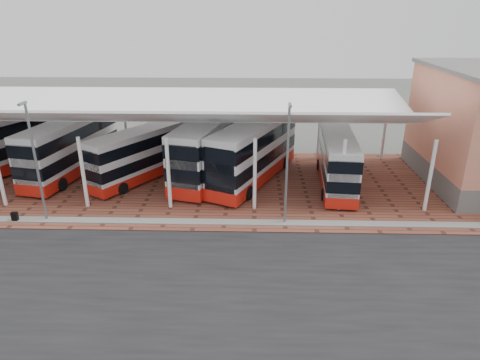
{
  "coord_description": "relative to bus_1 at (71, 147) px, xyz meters",
  "views": [
    {
      "loc": [
        -0.25,
        -19.03,
        13.3
      ],
      "look_at": [
        -0.98,
        7.01,
        2.8
      ],
      "focal_mm": 32.0,
      "sensor_mm": 36.0,
      "label": 1
    }
  ],
  "objects": [
    {
      "name": "bus_3",
      "position": [
        11.83,
        -0.2,
        0.13
      ],
      "size": [
        5.66,
        12.24,
        4.92
      ],
      "rotation": [
        0.0,
        0.0,
        -0.25
      ],
      "color": "silver",
      "rests_on": "forecourt"
    },
    {
      "name": "bus_5",
      "position": [
        22.05,
        -1.96,
        -0.24
      ],
      "size": [
        3.2,
        10.28,
        4.17
      ],
      "rotation": [
        0.0,
        0.0,
        -0.09
      ],
      "color": "silver",
      "rests_on": "forecourt"
    },
    {
      "name": "bus_2",
      "position": [
        6.24,
        -1.01,
        -0.25
      ],
      "size": [
        7.36,
        9.73,
        4.15
      ],
      "rotation": [
        0.0,
        0.0,
        -0.57
      ],
      "color": "silver",
      "rests_on": "forecourt"
    },
    {
      "name": "suitcase",
      "position": [
        -0.43,
        -9.03,
        -1.98
      ],
      "size": [
        0.39,
        0.28,
        0.66
      ],
      "primitive_type": "cube",
      "color": "black",
      "rests_on": "forecourt"
    },
    {
      "name": "lamp_west",
      "position": [
        1.53,
        -8.75,
        1.99
      ],
      "size": [
        0.16,
        0.9,
        8.07
      ],
      "color": "slate",
      "rests_on": "ground"
    },
    {
      "name": "canopy",
      "position": [
        9.53,
        -1.09,
        3.42
      ],
      "size": [
        37.0,
        11.63,
        7.07
      ],
      "color": "white",
      "rests_on": "ground"
    },
    {
      "name": "bus_4",
      "position": [
        15.5,
        -1.11,
        0.1
      ],
      "size": [
        7.43,
        11.86,
        4.87
      ],
      "rotation": [
        0.0,
        0.0,
        -0.43
      ],
      "color": "silver",
      "rests_on": "forecourt"
    },
    {
      "name": "road",
      "position": [
        15.53,
        -16.03,
        -2.36
      ],
      "size": [
        120.0,
        14.0,
        0.02
      ],
      "primitive_type": "cube",
      "color": "black",
      "rests_on": "ground"
    },
    {
      "name": "forecourt",
      "position": [
        17.53,
        -2.03,
        -2.34
      ],
      "size": [
        72.0,
        16.0,
        0.06
      ],
      "primitive_type": "cube",
      "color": "brown",
      "rests_on": "ground"
    },
    {
      "name": "north_kerb",
      "position": [
        15.53,
        -8.83,
        -2.3
      ],
      "size": [
        120.0,
        0.8,
        0.14
      ],
      "primitive_type": "cube",
      "color": "slate",
      "rests_on": "ground"
    },
    {
      "name": "lamp_east",
      "position": [
        17.53,
        -8.75,
        1.99
      ],
      "size": [
        0.16,
        0.9,
        8.07
      ],
      "color": "slate",
      "rests_on": "ground"
    },
    {
      "name": "bus_1",
      "position": [
        0.0,
        0.0,
        0.0
      ],
      "size": [
        4.74,
        11.59,
        4.66
      ],
      "rotation": [
        0.0,
        0.0,
        -0.19
      ],
      "color": "silver",
      "rests_on": "forecourt"
    },
    {
      "name": "ground",
      "position": [
        15.53,
        -15.03,
        -2.37
      ],
      "size": [
        140.0,
        140.0,
        0.0
      ],
      "primitive_type": "plane",
      "color": "#4F524C"
    }
  ]
}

